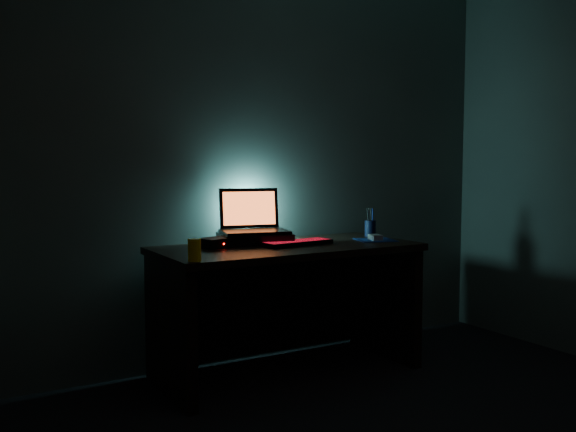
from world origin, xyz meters
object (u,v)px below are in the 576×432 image
object	(u,v)px
keyboard	(297,243)
mouse	(375,237)
juice_glass	(194,250)
pen_cup	(370,228)
laptop	(252,222)
router	(216,243)

from	to	relation	value
keyboard	mouse	bearing A→B (deg)	-11.65
keyboard	juice_glass	xyz separation A→B (m)	(-0.73, -0.26, 0.04)
keyboard	juice_glass	bearing A→B (deg)	-166.41
keyboard	pen_cup	size ratio (longest dim) A/B	4.28
laptop	pen_cup	bearing A→B (deg)	5.16
keyboard	router	world-z (taller)	router
mouse	router	xyz separation A→B (m)	(-0.97, 0.18, 0.01)
pen_cup	router	size ratio (longest dim) A/B	0.53
laptop	pen_cup	distance (m)	0.80
mouse	juice_glass	world-z (taller)	juice_glass
mouse	juice_glass	xyz separation A→B (m)	(-1.26, -0.21, 0.04)
keyboard	juice_glass	world-z (taller)	juice_glass
mouse	router	bearing A→B (deg)	-174.13
juice_glass	keyboard	bearing A→B (deg)	19.76
keyboard	mouse	xyz separation A→B (m)	(0.52, -0.05, 0.01)
keyboard	pen_cup	world-z (taller)	pen_cup
laptop	router	bearing A→B (deg)	-145.65
mouse	router	world-z (taller)	router
keyboard	juice_glass	distance (m)	0.78
pen_cup	juice_glass	world-z (taller)	juice_glass
juice_glass	mouse	bearing A→B (deg)	9.61
juice_glass	router	world-z (taller)	juice_glass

